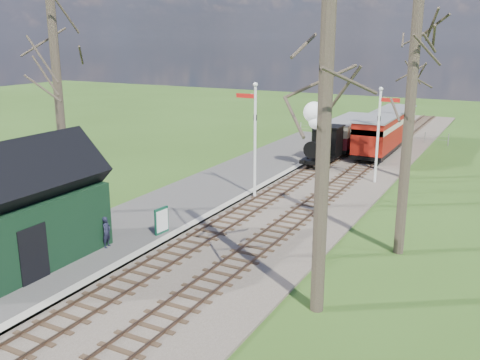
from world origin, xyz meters
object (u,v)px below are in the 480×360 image
at_px(semaphore_far, 380,128).
at_px(semaphore_near, 254,132).
at_px(bench, 26,270).
at_px(person, 107,232).
at_px(coach, 348,132).
at_px(red_carriage_b, 394,125).
at_px(sign_board, 162,221).
at_px(locomotive, 321,138).
at_px(red_carriage_a, 377,136).
at_px(station_shed, 24,210).

bearing_deg(semaphore_far, semaphore_near, -130.60).
distance_m(bench, person, 3.71).
bearing_deg(coach, red_carriage_b, 54.87).
xyz_separation_m(semaphore_far, person, (-7.08, -15.43, -2.51)).
relative_size(semaphore_near, sign_board, 5.36).
distance_m(locomotive, person, 18.21).
xyz_separation_m(locomotive, coach, (0.01, 6.06, -0.53)).
bearing_deg(red_carriage_a, sign_board, -102.10).
bearing_deg(bench, locomotive, 81.74).
relative_size(semaphore_far, red_carriage_b, 1.01).
relative_size(semaphore_near, bench, 4.34).
xyz_separation_m(semaphore_far, red_carriage_a, (-1.77, 6.80, -1.71)).
xyz_separation_m(semaphore_near, locomotive, (0.76, 8.54, -1.62)).
height_order(red_carriage_a, sign_board, red_carriage_a).
xyz_separation_m(station_shed, person, (1.59, 2.57, -1.42)).
bearing_deg(locomotive, bench, -98.26).
bearing_deg(person, red_carriage_b, -22.14).
bearing_deg(coach, person, -96.42).
relative_size(station_shed, locomotive, 1.46).
height_order(station_shed, coach, station_shed).
height_order(semaphore_near, sign_board, semaphore_near).
xyz_separation_m(coach, red_carriage_b, (2.60, 3.70, 0.18)).
bearing_deg(station_shed, coach, 80.82).
distance_m(red_carriage_a, sign_board, 20.38).
bearing_deg(red_carriage_b, semaphore_far, -81.79).
bearing_deg(sign_board, coach, 85.60).
relative_size(red_carriage_b, bench, 3.97).
relative_size(locomotive, coach, 0.63).
height_order(station_shed, semaphore_near, semaphore_near).
bearing_deg(locomotive, station_shed, -101.78).
xyz_separation_m(station_shed, red_carriage_a, (6.90, 24.80, -0.62)).
relative_size(locomotive, person, 3.36).
height_order(station_shed, red_carriage_b, station_shed).
bearing_deg(red_carriage_b, station_shed, -102.82).
relative_size(semaphore_far, locomotive, 1.33).
height_order(semaphore_near, coach, semaphore_near).
bearing_deg(sign_board, locomotive, 83.95).
bearing_deg(station_shed, person, 58.25).
height_order(coach, red_carriage_a, red_carriage_a).
bearing_deg(red_carriage_b, semaphore_near, -100.43).
relative_size(sign_board, person, 0.90).
distance_m(station_shed, bench, 2.32).
xyz_separation_m(red_carriage_a, red_carriage_b, (0.00, 5.50, 0.00)).
bearing_deg(semaphore_near, person, -101.60).
distance_m(semaphore_far, sign_board, 14.66).
bearing_deg(locomotive, sign_board, -96.05).
height_order(semaphore_near, bench, semaphore_near).
xyz_separation_m(coach, person, (-2.71, -24.03, -0.62)).
xyz_separation_m(station_shed, red_carriage_b, (6.90, 30.30, -0.62)).
bearing_deg(station_shed, semaphore_far, 64.28).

